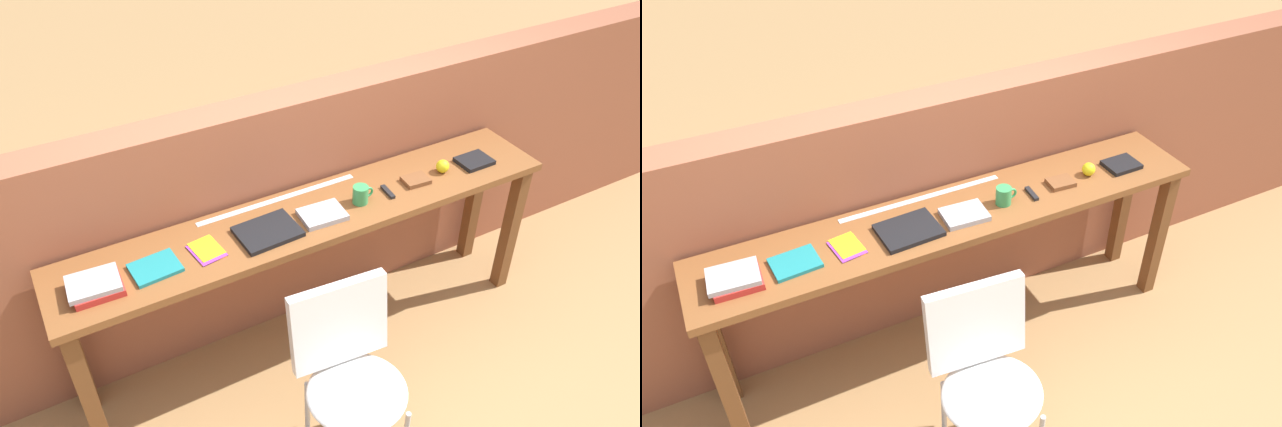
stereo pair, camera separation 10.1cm
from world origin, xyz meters
TOP-DOWN VIEW (x-y plane):
  - ground_plane at (0.00, 0.00)m, footprint 40.00×40.00m
  - brick_wall_back at (0.00, 0.64)m, footprint 6.00×0.20m
  - sideboard at (0.00, 0.30)m, footprint 2.50×0.44m
  - chair_white_moulded at (-0.18, -0.34)m, footprint 0.48×0.49m
  - book_stack_leftmost at (-1.03, 0.26)m, footprint 0.22×0.18m
  - magazine_cycling at (-0.78, 0.27)m, footprint 0.21×0.17m
  - pamphlet_pile_colourful at (-0.55, 0.28)m, footprint 0.14×0.18m
  - book_open_centre at (-0.27, 0.26)m, footprint 0.28×0.23m
  - book_grey_hardcover at (0.01, 0.25)m, footprint 0.22×0.17m
  - mug at (0.23, 0.26)m, footprint 0.11×0.08m
  - multitool_folded at (0.39, 0.26)m, footprint 0.03×0.11m
  - leather_journal_brown at (0.56, 0.27)m, footprint 0.14×0.11m
  - sports_ball_small at (0.74, 0.28)m, footprint 0.07×0.07m
  - book_repair_rightmost at (0.94, 0.26)m, footprint 0.18×0.14m
  - ruler_metal_back_edge at (-0.11, 0.47)m, footprint 0.84×0.03m

SIDE VIEW (x-z plane):
  - ground_plane at x=0.00m, z-range 0.00..0.00m
  - chair_white_moulded at x=-0.18m, z-range 0.08..0.97m
  - brick_wall_back at x=0.00m, z-range 0.00..1.32m
  - sideboard at x=0.00m, z-range 0.30..1.18m
  - ruler_metal_back_edge at x=-0.11m, z-range 0.88..0.88m
  - pamphlet_pile_colourful at x=-0.55m, z-range 0.88..0.89m
  - multitool_folded at x=0.39m, z-range 0.88..0.90m
  - magazine_cycling at x=-0.78m, z-range 0.88..0.90m
  - book_open_centre at x=-0.27m, z-range 0.88..0.90m
  - book_repair_rightmost at x=0.94m, z-range 0.88..0.90m
  - leather_journal_brown at x=0.56m, z-range 0.88..0.90m
  - book_grey_hardcover at x=0.01m, z-range 0.88..0.91m
  - book_stack_leftmost at x=-1.03m, z-range 0.88..0.93m
  - sports_ball_small at x=0.74m, z-range 0.88..0.95m
  - mug at x=0.23m, z-range 0.88..0.97m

